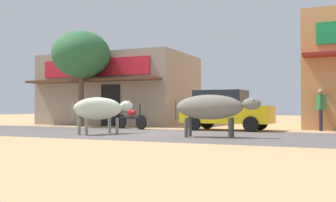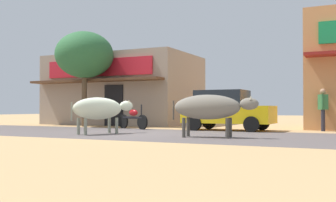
{
  "view_description": "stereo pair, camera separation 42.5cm",
  "coord_description": "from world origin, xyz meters",
  "px_view_note": "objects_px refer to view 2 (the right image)",
  "views": [
    {
      "loc": [
        6.9,
        -12.65,
        0.9
      ],
      "look_at": [
        0.75,
        1.11,
        1.18
      ],
      "focal_mm": 42.87,
      "sensor_mm": 36.0,
      "label": 1
    },
    {
      "loc": [
        7.28,
        -12.47,
        0.9
      ],
      "look_at": [
        0.75,
        1.11,
        1.18
      ],
      "focal_mm": 42.87,
      "sensor_mm": 36.0,
      "label": 2
    }
  ],
  "objects_px": {
    "parked_motorcycle": "(133,118)",
    "roadside_tree": "(84,55)",
    "parked_hatchback_car": "(227,110)",
    "cow_far_dark": "(209,107)",
    "cow_near_brown": "(100,109)",
    "pedestrian_by_shop": "(323,106)"
  },
  "relations": [
    {
      "from": "parked_motorcycle",
      "to": "roadside_tree",
      "type": "bearing_deg",
      "value": 163.42
    },
    {
      "from": "parked_hatchback_car",
      "to": "roadside_tree",
      "type": "bearing_deg",
      "value": 177.83
    },
    {
      "from": "cow_far_dark",
      "to": "parked_motorcycle",
      "type": "bearing_deg",
      "value": 144.11
    },
    {
      "from": "cow_near_brown",
      "to": "cow_far_dark",
      "type": "xyz_separation_m",
      "value": [
        4.02,
        0.07,
        0.04
      ]
    },
    {
      "from": "parked_hatchback_car",
      "to": "pedestrian_by_shop",
      "type": "height_order",
      "value": "pedestrian_by_shop"
    },
    {
      "from": "roadside_tree",
      "to": "parked_motorcycle",
      "type": "relative_size",
      "value": 2.52
    },
    {
      "from": "cow_far_dark",
      "to": "cow_near_brown",
      "type": "bearing_deg",
      "value": -178.98
    },
    {
      "from": "parked_hatchback_car",
      "to": "cow_near_brown",
      "type": "distance_m",
      "value": 5.37
    },
    {
      "from": "parked_motorcycle",
      "to": "cow_far_dark",
      "type": "height_order",
      "value": "cow_far_dark"
    },
    {
      "from": "roadside_tree",
      "to": "parked_hatchback_car",
      "type": "distance_m",
      "value": 7.9
    },
    {
      "from": "parked_hatchback_car",
      "to": "pedestrian_by_shop",
      "type": "bearing_deg",
      "value": 16.95
    },
    {
      "from": "parked_hatchback_car",
      "to": "cow_near_brown",
      "type": "xyz_separation_m",
      "value": [
        -3.29,
        -4.24,
        0.05
      ]
    },
    {
      "from": "parked_hatchback_car",
      "to": "cow_near_brown",
      "type": "height_order",
      "value": "parked_hatchback_car"
    },
    {
      "from": "parked_motorcycle",
      "to": "pedestrian_by_shop",
      "type": "xyz_separation_m",
      "value": [
        7.62,
        1.84,
        0.52
      ]
    },
    {
      "from": "roadside_tree",
      "to": "pedestrian_by_shop",
      "type": "bearing_deg",
      "value": 4.25
    },
    {
      "from": "roadside_tree",
      "to": "pedestrian_by_shop",
      "type": "height_order",
      "value": "roadside_tree"
    },
    {
      "from": "parked_hatchback_car",
      "to": "cow_far_dark",
      "type": "relative_size",
      "value": 1.36
    },
    {
      "from": "roadside_tree",
      "to": "parked_motorcycle",
      "type": "xyz_separation_m",
      "value": [
        3.41,
        -1.02,
        -3.08
      ]
    },
    {
      "from": "parked_hatchback_car",
      "to": "cow_far_dark",
      "type": "height_order",
      "value": "parked_hatchback_car"
    },
    {
      "from": "parked_hatchback_car",
      "to": "cow_far_dark",
      "type": "distance_m",
      "value": 4.23
    },
    {
      "from": "roadside_tree",
      "to": "parked_motorcycle",
      "type": "distance_m",
      "value": 4.7
    },
    {
      "from": "cow_near_brown",
      "to": "cow_far_dark",
      "type": "height_order",
      "value": "cow_far_dark"
    }
  ]
}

